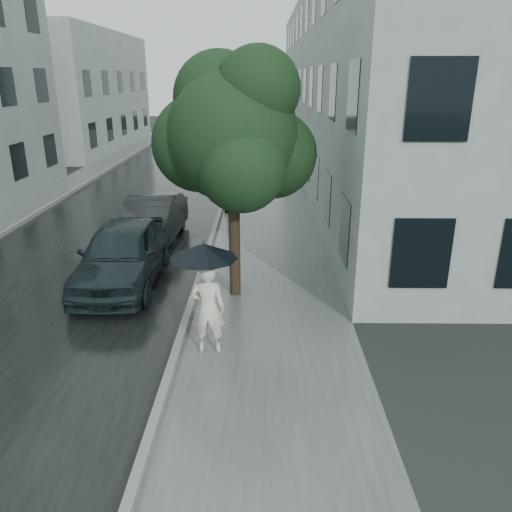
{
  "coord_description": "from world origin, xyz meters",
  "views": [
    {
      "loc": [
        0.05,
        -8.14,
        5.01
      ],
      "look_at": [
        -0.08,
        2.12,
        1.3
      ],
      "focal_mm": 35.0,
      "sensor_mm": 36.0,
      "label": 1
    }
  ],
  "objects_px": {
    "lamp_post": "(223,139)",
    "car_far": "(151,220)",
    "street_tree": "(233,134)",
    "pedestrian": "(208,308)",
    "car_near": "(123,253)"
  },
  "relations": [
    {
      "from": "street_tree",
      "to": "pedestrian",
      "type": "bearing_deg",
      "value": -97.43
    },
    {
      "from": "lamp_post",
      "to": "car_far",
      "type": "height_order",
      "value": "lamp_post"
    },
    {
      "from": "car_far",
      "to": "lamp_post",
      "type": "bearing_deg",
      "value": 63.54
    },
    {
      "from": "pedestrian",
      "to": "car_far",
      "type": "relative_size",
      "value": 0.41
    },
    {
      "from": "street_tree",
      "to": "car_far",
      "type": "xyz_separation_m",
      "value": [
        -2.86,
        3.9,
        -3.08
      ]
    },
    {
      "from": "lamp_post",
      "to": "car_far",
      "type": "xyz_separation_m",
      "value": [
        -2.03,
        -3.66,
        -2.08
      ]
    },
    {
      "from": "car_near",
      "to": "lamp_post",
      "type": "bearing_deg",
      "value": 72.29
    },
    {
      "from": "street_tree",
      "to": "lamp_post",
      "type": "relative_size",
      "value": 1.15
    },
    {
      "from": "street_tree",
      "to": "car_far",
      "type": "relative_size",
      "value": 1.29
    },
    {
      "from": "pedestrian",
      "to": "car_near",
      "type": "height_order",
      "value": "pedestrian"
    },
    {
      "from": "pedestrian",
      "to": "car_near",
      "type": "bearing_deg",
      "value": -54.49
    },
    {
      "from": "car_near",
      "to": "car_far",
      "type": "bearing_deg",
      "value": 88.32
    },
    {
      "from": "lamp_post",
      "to": "car_far",
      "type": "relative_size",
      "value": 1.12
    },
    {
      "from": "street_tree",
      "to": "lamp_post",
      "type": "distance_m",
      "value": 7.67
    },
    {
      "from": "street_tree",
      "to": "car_near",
      "type": "distance_m",
      "value": 4.2
    }
  ]
}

